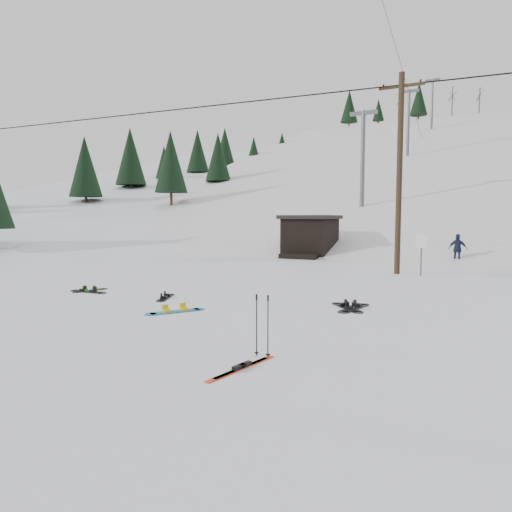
% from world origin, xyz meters
% --- Properties ---
extents(ground, '(200.00, 200.00, 0.00)m').
position_xyz_m(ground, '(0.00, 0.00, 0.00)').
color(ground, white).
rests_on(ground, ground).
extents(ski_slope, '(60.00, 85.24, 65.97)m').
position_xyz_m(ski_slope, '(0.00, 55.00, -12.00)').
color(ski_slope, silver).
rests_on(ski_slope, ground).
extents(ridge_left, '(47.54, 95.03, 58.38)m').
position_xyz_m(ridge_left, '(-36.00, 48.00, -11.00)').
color(ridge_left, white).
rests_on(ridge_left, ground).
extents(treeline_left, '(20.00, 64.00, 10.00)m').
position_xyz_m(treeline_left, '(-34.00, 40.00, 0.00)').
color(treeline_left, black).
rests_on(treeline_left, ground).
extents(treeline_crest, '(50.00, 6.00, 10.00)m').
position_xyz_m(treeline_crest, '(0.00, 86.00, 0.00)').
color(treeline_crest, black).
rests_on(treeline_crest, ski_slope).
extents(utility_pole, '(2.00, 0.26, 9.00)m').
position_xyz_m(utility_pole, '(2.00, 14.00, 4.68)').
color(utility_pole, '#3A2819').
rests_on(utility_pole, ground).
extents(trail_sign, '(0.50, 0.09, 1.85)m').
position_xyz_m(trail_sign, '(3.10, 13.58, 1.27)').
color(trail_sign, '#595B60').
rests_on(trail_sign, ground).
extents(lift_hut, '(3.40, 4.10, 2.75)m').
position_xyz_m(lift_hut, '(-5.00, 20.94, 1.36)').
color(lift_hut, black).
rests_on(lift_hut, ground).
extents(lift_tower_near, '(2.20, 0.36, 8.00)m').
position_xyz_m(lift_tower_near, '(-4.00, 30.00, 7.86)').
color(lift_tower_near, '#595B60').
rests_on(lift_tower_near, ski_slope).
extents(lift_tower_mid, '(2.20, 0.36, 8.00)m').
position_xyz_m(lift_tower_mid, '(-4.00, 50.00, 14.36)').
color(lift_tower_mid, '#595B60').
rests_on(lift_tower_mid, ski_slope).
extents(lift_tower_far, '(2.20, 0.36, 8.00)m').
position_xyz_m(lift_tower_far, '(-4.00, 70.00, 20.86)').
color(lift_tower_far, '#595B60').
rests_on(lift_tower_far, ski_slope).
extents(hero_snowboard, '(1.06, 1.47, 0.12)m').
position_xyz_m(hero_snowboard, '(-1.59, 2.33, 0.03)').
color(hero_snowboard, '#1B75B0').
rests_on(hero_snowboard, ground).
extents(hero_skis, '(0.39, 1.70, 0.09)m').
position_xyz_m(hero_skis, '(2.34, -0.87, 0.03)').
color(hero_skis, '#AE3011').
rests_on(hero_skis, ground).
extents(ski_poles, '(0.32, 0.08, 1.15)m').
position_xyz_m(ski_poles, '(2.32, -0.10, 0.59)').
color(ski_poles, black).
rests_on(ski_poles, ground).
extents(board_scatter_a, '(1.55, 0.35, 0.11)m').
position_xyz_m(board_scatter_a, '(-6.36, 3.60, 0.03)').
color(board_scatter_a, black).
rests_on(board_scatter_a, ground).
extents(board_scatter_b, '(0.76, 1.35, 0.10)m').
position_xyz_m(board_scatter_b, '(-3.24, 3.93, 0.03)').
color(board_scatter_b, black).
rests_on(board_scatter_b, ground).
extents(board_scatter_c, '(0.49, 1.26, 0.09)m').
position_xyz_m(board_scatter_c, '(-6.52, 3.85, 0.02)').
color(board_scatter_c, black).
rests_on(board_scatter_c, ground).
extents(board_scatter_d, '(1.20, 1.23, 0.11)m').
position_xyz_m(board_scatter_d, '(2.36, 5.06, 0.03)').
color(board_scatter_d, black).
rests_on(board_scatter_d, ground).
extents(board_scatter_f, '(0.52, 1.63, 0.12)m').
position_xyz_m(board_scatter_f, '(2.56, 5.08, 0.03)').
color(board_scatter_f, black).
rests_on(board_scatter_f, ground).
extents(skier_navy, '(1.02, 0.50, 1.68)m').
position_xyz_m(skier_navy, '(4.09, 20.11, 0.84)').
color(skier_navy, '#192140').
rests_on(skier_navy, ground).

